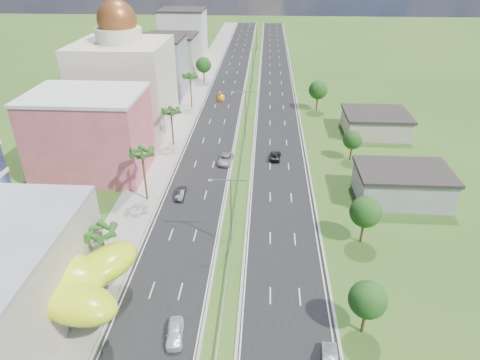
# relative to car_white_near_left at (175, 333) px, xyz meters

# --- Properties ---
(ground) EXTENTS (500.00, 500.00, 0.00)m
(ground) POSITION_rel_car_white_near_left_xyz_m (4.89, 7.26, -0.80)
(ground) COLOR #2D5119
(ground) RESTS_ON ground
(road_left) EXTENTS (11.00, 260.00, 0.04)m
(road_left) POSITION_rel_car_white_near_left_xyz_m (-2.61, 97.26, -0.78)
(road_left) COLOR black
(road_left) RESTS_ON ground
(road_right) EXTENTS (11.00, 260.00, 0.04)m
(road_right) POSITION_rel_car_white_near_left_xyz_m (12.39, 97.26, -0.78)
(road_right) COLOR black
(road_right) RESTS_ON ground
(sidewalk_left) EXTENTS (7.00, 260.00, 0.12)m
(sidewalk_left) POSITION_rel_car_white_near_left_xyz_m (-12.11, 97.26, -0.74)
(sidewalk_left) COLOR gray
(sidewalk_left) RESTS_ON ground
(median_guardrail) EXTENTS (0.10, 216.06, 0.76)m
(median_guardrail) POSITION_rel_car_white_near_left_xyz_m (4.89, 79.25, -0.18)
(median_guardrail) COLOR gray
(median_guardrail) RESTS_ON ground
(streetlight_median_b) EXTENTS (6.04, 0.25, 11.00)m
(streetlight_median_b) POSITION_rel_car_white_near_left_xyz_m (4.89, 17.26, 5.95)
(streetlight_median_b) COLOR gray
(streetlight_median_b) RESTS_ON ground
(streetlight_median_c) EXTENTS (6.04, 0.25, 11.00)m
(streetlight_median_c) POSITION_rel_car_white_near_left_xyz_m (4.89, 57.26, 5.95)
(streetlight_median_c) COLOR gray
(streetlight_median_c) RESTS_ON ground
(streetlight_median_d) EXTENTS (6.04, 0.25, 11.00)m
(streetlight_median_d) POSITION_rel_car_white_near_left_xyz_m (4.89, 102.26, 5.95)
(streetlight_median_d) COLOR gray
(streetlight_median_d) RESTS_ON ground
(streetlight_median_e) EXTENTS (6.04, 0.25, 11.00)m
(streetlight_median_e) POSITION_rel_car_white_near_left_xyz_m (4.89, 147.26, 5.95)
(streetlight_median_e) COLOR gray
(streetlight_median_e) RESTS_ON ground
(lime_canopy) EXTENTS (18.00, 15.00, 7.40)m
(lime_canopy) POSITION_rel_car_white_near_left_xyz_m (-15.11, 3.26, 4.19)
(lime_canopy) COLOR #C5E216
(lime_canopy) RESTS_ON ground
(pink_shophouse) EXTENTS (20.00, 15.00, 15.00)m
(pink_shophouse) POSITION_rel_car_white_near_left_xyz_m (-23.11, 39.26, 6.70)
(pink_shophouse) COLOR #C14F51
(pink_shophouse) RESTS_ON ground
(domed_building) EXTENTS (20.00, 20.00, 28.70)m
(domed_building) POSITION_rel_car_white_near_left_xyz_m (-23.11, 62.26, 10.56)
(domed_building) COLOR beige
(domed_building) RESTS_ON ground
(midrise_grey) EXTENTS (16.00, 15.00, 16.00)m
(midrise_grey) POSITION_rel_car_white_near_left_xyz_m (-22.11, 87.26, 7.20)
(midrise_grey) COLOR gray
(midrise_grey) RESTS_ON ground
(midrise_beige) EXTENTS (16.00, 15.00, 13.00)m
(midrise_beige) POSITION_rel_car_white_near_left_xyz_m (-22.11, 109.26, 5.70)
(midrise_beige) COLOR #A99E8B
(midrise_beige) RESTS_ON ground
(midrise_white) EXTENTS (16.00, 15.00, 18.00)m
(midrise_white) POSITION_rel_car_white_near_left_xyz_m (-22.11, 132.26, 8.20)
(midrise_white) COLOR silver
(midrise_white) RESTS_ON ground
(shed_near) EXTENTS (15.00, 10.00, 5.00)m
(shed_near) POSITION_rel_car_white_near_left_xyz_m (32.89, 32.26, 1.70)
(shed_near) COLOR gray
(shed_near) RESTS_ON ground
(shed_far) EXTENTS (14.00, 12.00, 4.40)m
(shed_far) POSITION_rel_car_white_near_left_xyz_m (34.89, 62.26, 1.40)
(shed_far) COLOR #A99E8B
(shed_far) RESTS_ON ground
(palm_tree_b) EXTENTS (3.60, 3.60, 8.10)m
(palm_tree_b) POSITION_rel_car_white_near_left_xyz_m (-10.61, 9.26, 6.26)
(palm_tree_b) COLOR #47301C
(palm_tree_b) RESTS_ON ground
(palm_tree_c) EXTENTS (3.60, 3.60, 9.60)m
(palm_tree_c) POSITION_rel_car_white_near_left_xyz_m (-10.61, 29.26, 7.70)
(palm_tree_c) COLOR #47301C
(palm_tree_c) RESTS_ON ground
(palm_tree_d) EXTENTS (3.60, 3.60, 8.60)m
(palm_tree_d) POSITION_rel_car_white_near_left_xyz_m (-10.61, 52.26, 6.74)
(palm_tree_d) COLOR #47301C
(palm_tree_d) RESTS_ON ground
(palm_tree_e) EXTENTS (3.60, 3.60, 9.40)m
(palm_tree_e) POSITION_rel_car_white_near_left_xyz_m (-10.61, 77.26, 7.51)
(palm_tree_e) COLOR #47301C
(palm_tree_e) RESTS_ON ground
(leafy_tree_lfar) EXTENTS (4.90, 4.90, 8.05)m
(leafy_tree_lfar) POSITION_rel_car_white_near_left_xyz_m (-10.61, 102.26, 4.78)
(leafy_tree_lfar) COLOR #47301C
(leafy_tree_lfar) RESTS_ON ground
(leafy_tree_ra) EXTENTS (4.20, 4.20, 6.90)m
(leafy_tree_ra) POSITION_rel_car_white_near_left_xyz_m (20.89, 2.26, 3.98)
(leafy_tree_ra) COLOR #47301C
(leafy_tree_ra) RESTS_ON ground
(leafy_tree_rb) EXTENTS (4.55, 4.55, 7.47)m
(leafy_tree_rb) POSITION_rel_car_white_near_left_xyz_m (23.89, 19.26, 4.38)
(leafy_tree_rb) COLOR #47301C
(leafy_tree_rb) RESTS_ON ground
(leafy_tree_rc) EXTENTS (3.85, 3.85, 6.33)m
(leafy_tree_rc) POSITION_rel_car_white_near_left_xyz_m (26.89, 47.26, 3.57)
(leafy_tree_rc) COLOR #47301C
(leafy_tree_rc) RESTS_ON ground
(leafy_tree_rd) EXTENTS (4.90, 4.90, 8.05)m
(leafy_tree_rd) POSITION_rel_car_white_near_left_xyz_m (22.89, 77.26, 4.78)
(leafy_tree_rd) COLOR #47301C
(leafy_tree_rd) RESTS_ON ground
(car_white_near_left) EXTENTS (2.26, 4.62, 1.52)m
(car_white_near_left) POSITION_rel_car_white_near_left_xyz_m (0.00, 0.00, 0.00)
(car_white_near_left) COLOR silver
(car_white_near_left) RESTS_ON road_left
(car_dark_left) EXTENTS (1.60, 4.24, 1.38)m
(car_dark_left) POSITION_rel_car_white_near_left_xyz_m (-4.96, 30.35, -0.07)
(car_dark_left) COLOR black
(car_dark_left) RESTS_ON road_left
(car_silver_mid_left) EXTENTS (3.02, 5.70, 1.53)m
(car_silver_mid_left) POSITION_rel_car_white_near_left_xyz_m (1.59, 44.22, 0.01)
(car_silver_mid_left) COLOR #989B9F
(car_silver_mid_left) RESTS_ON road_left
(car_yellow_far_left) EXTENTS (2.43, 5.19, 1.47)m
(car_yellow_far_left) POSITION_rel_car_white_near_left_xyz_m (-3.40, 84.94, -0.03)
(car_yellow_far_left) COLOR orange
(car_yellow_far_left) RESTS_ON road_left
(car_silver_right) EXTENTS (1.98, 4.62, 1.48)m
(car_silver_right) POSITION_rel_car_white_near_left_xyz_m (16.64, -2.33, -0.02)
(car_silver_right) COLOR #A7ABAF
(car_silver_right) RESTS_ON road_right
(car_dark_far_right) EXTENTS (2.69, 4.97, 1.32)m
(car_dark_far_right) POSITION_rel_car_white_near_left_xyz_m (11.59, 46.71, -0.10)
(car_dark_far_right) COLOR black
(car_dark_far_right) RESTS_ON road_right
(motorcycle) EXTENTS (0.85, 2.17, 1.36)m
(motorcycle) POSITION_rel_car_white_near_left_xyz_m (-7.21, -2.22, -0.08)
(motorcycle) COLOR black
(motorcycle) RESTS_ON road_left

